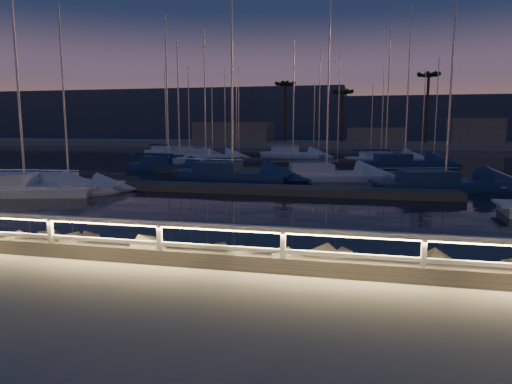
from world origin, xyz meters
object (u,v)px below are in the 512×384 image
sailboat_c (323,174)px  sailboat_f (167,165)px  sailboat_e (178,165)px  sailboat_l (383,158)px  sailboat_a (66,184)px  sailboat_m (188,153)px  sailboat_j (204,156)px  sailboat_k (402,162)px  sailboat_b (21,187)px  sailboat_g (229,173)px  sailboat_h (441,183)px  sailboat_i (166,151)px  sailboat_n (291,154)px  guard_rail (119,230)px

sailboat_c → sailboat_f: sailboat_c is taller
sailboat_e → sailboat_l: bearing=50.5°
sailboat_a → sailboat_m: (-4.68, 31.77, 0.01)m
sailboat_f → sailboat_j: sailboat_j is taller
sailboat_e → sailboat_k: sailboat_k is taller
sailboat_b → sailboat_g: size_ratio=0.92×
sailboat_h → sailboat_b: bearing=-179.9°
sailboat_j → sailboat_m: (-4.49, 6.67, -0.05)m
sailboat_h → sailboat_i: size_ratio=1.32×
sailboat_c → sailboat_m: bearing=115.3°
sailboat_f → sailboat_i: size_ratio=1.16×
sailboat_e → sailboat_k: bearing=35.9°
sailboat_j → sailboat_k: 21.52m
sailboat_a → sailboat_n: (8.76, 31.95, 0.05)m
guard_rail → sailboat_a: size_ratio=4.06×
guard_rail → sailboat_m: bearing=109.5°
sailboat_h → sailboat_k: size_ratio=1.01×
sailboat_g → sailboat_m: bearing=121.6°
sailboat_g → sailboat_a: bearing=-131.9°
sailboat_b → sailboat_l: size_ratio=0.98×
sailboat_k → sailboat_m: (-25.69, 10.33, -0.03)m
sailboat_b → sailboat_i: sailboat_b is taller
sailboat_f → sailboat_k: sailboat_k is taller
sailboat_i → sailboat_n: 17.39m
sailboat_n → sailboat_j: bearing=-129.4°
sailboat_c → sailboat_h: 8.15m
guard_rail → sailboat_f: sailboat_f is taller
sailboat_a → guard_rail: bearing=-61.5°
sailboat_a → sailboat_k: sailboat_k is taller
sailboat_e → sailboat_i: 22.11m
sailboat_g → sailboat_l: size_ratio=1.06×
sailboat_l → sailboat_i: bearing=145.2°
guard_rail → sailboat_j: bearing=106.7°
sailboat_h → sailboat_g: bearing=153.3°
sailboat_k → sailboat_f: bearing=-173.2°
sailboat_g → sailboat_i: size_ratio=1.32×
sailboat_j → sailboat_m: 8.04m
guard_rail → sailboat_b: bearing=137.3°
sailboat_m → guard_rail: bearing=-95.1°
sailboat_b → sailboat_h: bearing=2.5°
sailboat_b → sailboat_l: bearing=38.6°
sailboat_c → sailboat_a: bearing=-163.5°
sailboat_h → sailboat_i: 41.39m
sailboat_a → sailboat_c: bearing=20.4°
sailboat_c → sailboat_k: bearing=48.1°
sailboat_c → sailboat_n: size_ratio=1.01×
sailboat_b → sailboat_n: (10.15, 34.02, 0.00)m
sailboat_j → sailboat_m: sailboat_j is taller
guard_rail → sailboat_c: (3.06, 22.92, -0.94)m
sailboat_i → sailboat_m: (3.88, -1.65, -0.00)m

